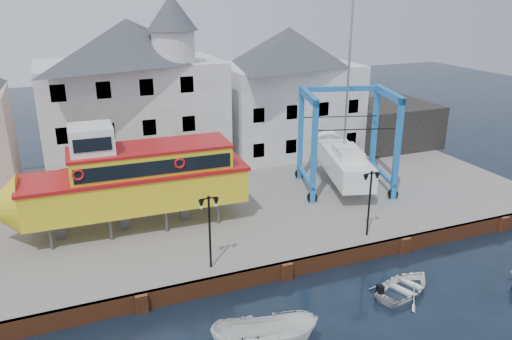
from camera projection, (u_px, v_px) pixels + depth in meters
name	position (u px, v px, depth m)	size (l,w,h in m)	color
ground	(286.00, 279.00, 27.84)	(140.00, 140.00, 0.00)	black
hardstanding	(224.00, 199.00, 37.26)	(44.00, 22.00, 1.00)	slate
quay_wall	(286.00, 270.00, 27.76)	(44.00, 0.47, 1.00)	brown
building_white_main	(134.00, 95.00, 39.67)	(14.00, 8.30, 14.00)	silver
building_white_right	(288.00, 91.00, 45.36)	(12.00, 8.00, 11.20)	silver
shed_dark	(389.00, 124.00, 48.37)	(8.00, 7.00, 4.00)	black
lamp_post_left	(209.00, 214.00, 26.06)	(1.12, 0.32, 4.20)	black
lamp_post_right	(371.00, 187.00, 29.59)	(1.12, 0.32, 4.20)	black
tour_boat	(121.00, 181.00, 30.50)	(15.74, 4.20, 6.81)	#59595E
travel_lift	(342.00, 155.00, 38.02)	(7.81, 9.72, 14.24)	blue
motorboat_b	(404.00, 291.00, 26.67)	(2.82, 3.95, 0.82)	white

